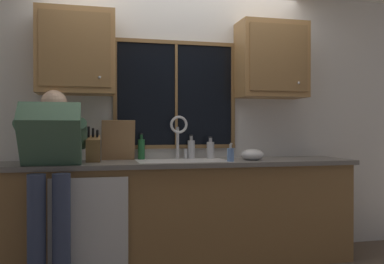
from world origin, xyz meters
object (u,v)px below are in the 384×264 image
(knife_block, at_px, (93,149))
(bottle_green_glass, at_px, (210,150))
(bottle_tall_clear, at_px, (191,149))
(mixing_bowl, at_px, (252,155))
(soap_dispenser, at_px, (231,154))
(bottle_amber_small, at_px, (141,149))
(cutting_board, at_px, (118,140))
(person_standing, at_px, (51,163))

(knife_block, distance_m, bottle_green_glass, 1.09)
(bottle_tall_clear, bearing_deg, mixing_bowl, -31.45)
(soap_dispenser, height_order, bottle_tall_clear, bottle_tall_clear)
(soap_dispenser, xyz_separation_m, bottle_tall_clear, (-0.25, 0.43, 0.03))
(bottle_amber_small, bearing_deg, cutting_board, -176.29)
(mixing_bowl, relative_size, bottle_tall_clear, 0.92)
(mixing_bowl, bearing_deg, bottle_tall_clear, 148.55)
(person_standing, distance_m, soap_dispenser, 1.46)
(cutting_board, height_order, bottle_green_glass, cutting_board)
(bottle_green_glass, relative_size, bottle_tall_clear, 0.92)
(mixing_bowl, xyz_separation_m, soap_dispenser, (-0.25, -0.13, 0.02))
(cutting_board, bearing_deg, knife_block, -137.66)
(bottle_green_glass, distance_m, bottle_tall_clear, 0.18)
(person_standing, distance_m, knife_block, 0.44)
(knife_block, distance_m, mixing_bowl, 1.40)
(cutting_board, height_order, bottle_tall_clear, cutting_board)
(mixing_bowl, xyz_separation_m, bottle_amber_small, (-0.97, 0.29, 0.05))
(cutting_board, height_order, bottle_amber_small, cutting_board)
(knife_block, xyz_separation_m, soap_dispenser, (1.15, -0.20, -0.05))
(mixing_bowl, distance_m, bottle_green_glass, 0.41)
(mixing_bowl, xyz_separation_m, bottle_tall_clear, (-0.49, 0.30, 0.05))
(person_standing, height_order, bottle_tall_clear, person_standing)
(person_standing, height_order, knife_block, person_standing)
(bottle_green_glass, bearing_deg, mixing_bowl, -37.27)
(cutting_board, xyz_separation_m, bottle_tall_clear, (0.68, 0.02, -0.09))
(cutting_board, relative_size, bottle_tall_clear, 1.61)
(person_standing, distance_m, bottle_tall_clear, 1.32)
(person_standing, bearing_deg, bottle_green_glass, 18.76)
(cutting_board, distance_m, mixing_bowl, 1.21)
(knife_block, bearing_deg, mixing_bowl, -3.16)
(person_standing, relative_size, bottle_amber_small, 6.29)
(bottle_green_glass, bearing_deg, soap_dispenser, -78.73)
(cutting_board, bearing_deg, bottle_tall_clear, 1.87)
(cutting_board, height_order, mixing_bowl, cutting_board)
(mixing_bowl, bearing_deg, knife_block, 176.84)
(person_standing, distance_m, bottle_green_glass, 1.46)
(cutting_board, xyz_separation_m, mixing_bowl, (1.17, -0.28, -0.13))
(person_standing, relative_size, bottle_tall_clear, 6.70)
(cutting_board, xyz_separation_m, bottle_amber_small, (0.21, 0.01, -0.08))
(mixing_bowl, bearing_deg, bottle_amber_small, 163.09)
(knife_block, distance_m, cutting_board, 0.31)
(knife_block, height_order, bottle_amber_small, knife_block)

